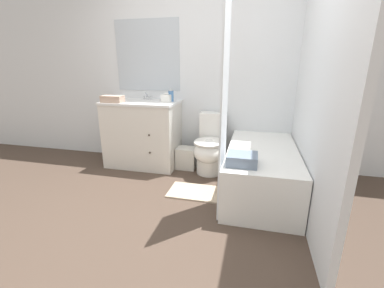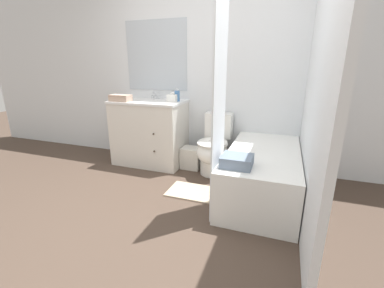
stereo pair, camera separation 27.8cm
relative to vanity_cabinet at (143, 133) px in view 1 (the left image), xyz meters
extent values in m
plane|color=#47382D|center=(0.74, -1.31, -0.46)|extent=(14.00, 14.00, 0.00)
cube|color=silver|center=(0.74, 0.31, 0.79)|extent=(8.00, 0.05, 2.50)
cube|color=#B2BCC6|center=(0.00, 0.28, 1.02)|extent=(0.92, 0.01, 0.93)
cube|color=silver|center=(1.99, -0.51, 0.79)|extent=(0.05, 2.59, 2.50)
cube|color=silver|center=(0.00, 0.00, -0.03)|extent=(0.96, 0.57, 0.86)
cube|color=white|center=(0.00, 0.00, 0.42)|extent=(0.98, 0.59, 0.03)
cylinder|color=white|center=(0.00, 0.00, 0.38)|extent=(0.35, 0.35, 0.10)
sphere|color=#382D23|center=(0.22, -0.30, 0.06)|extent=(0.02, 0.02, 0.02)
sphere|color=#382D23|center=(0.22, -0.30, -0.17)|extent=(0.02, 0.02, 0.02)
cylinder|color=silver|center=(0.00, 0.22, 0.46)|extent=(0.04, 0.04, 0.04)
cylinder|color=silver|center=(0.00, 0.17, 0.52)|extent=(0.02, 0.11, 0.09)
cylinder|color=silver|center=(-0.06, 0.22, 0.46)|extent=(0.03, 0.03, 0.04)
cylinder|color=silver|center=(0.05, 0.22, 0.46)|extent=(0.03, 0.03, 0.04)
cylinder|color=white|center=(0.95, -0.09, -0.34)|extent=(0.33, 0.33, 0.23)
ellipsoid|color=white|center=(0.95, -0.15, -0.14)|extent=(0.39, 0.46, 0.29)
torus|color=white|center=(0.95, -0.15, -0.03)|extent=(0.39, 0.39, 0.04)
cube|color=white|center=(0.95, 0.18, 0.13)|extent=(0.35, 0.18, 0.33)
ellipsoid|color=white|center=(0.95, -0.15, -0.01)|extent=(0.37, 0.44, 0.02)
cube|color=white|center=(1.59, -0.46, -0.21)|extent=(0.73, 1.48, 0.50)
cube|color=#ACB1B2|center=(1.59, -0.46, 0.04)|extent=(0.61, 1.36, 0.01)
cube|color=white|center=(1.22, -0.94, 0.52)|extent=(0.02, 0.42, 1.94)
cube|color=silver|center=(0.62, 0.00, -0.31)|extent=(0.26, 0.22, 0.29)
cube|color=white|center=(0.35, 0.03, 0.48)|extent=(0.12, 0.12, 0.09)
ellipsoid|color=white|center=(0.35, 0.03, 0.54)|extent=(0.06, 0.04, 0.03)
cylinder|color=#4C7AB2|center=(0.39, 0.08, 0.51)|extent=(0.07, 0.07, 0.14)
cylinder|color=silver|center=(0.39, 0.08, 0.59)|extent=(0.04, 0.04, 0.03)
cube|color=tan|center=(-0.31, -0.18, 0.48)|extent=(0.28, 0.15, 0.09)
cube|color=slate|center=(1.40, -0.96, 0.09)|extent=(0.27, 0.25, 0.10)
cube|color=tan|center=(0.91, -0.67, -0.45)|extent=(0.60, 0.38, 0.02)
camera|label=1|loc=(1.48, -3.17, 0.90)|focal=24.00mm
camera|label=2|loc=(1.75, -3.09, 0.90)|focal=24.00mm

